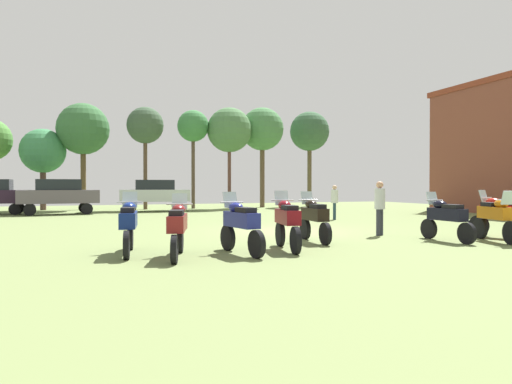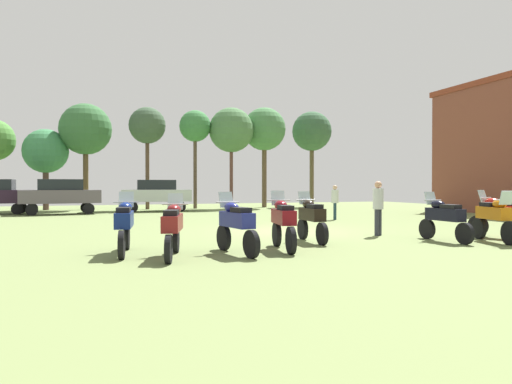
{
  "view_description": "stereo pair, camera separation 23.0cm",
  "coord_description": "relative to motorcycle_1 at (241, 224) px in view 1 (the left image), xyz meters",
  "views": [
    {
      "loc": [
        -6.71,
        -15.11,
        1.64
      ],
      "look_at": [
        0.43,
        4.55,
        1.37
      ],
      "focal_mm": 32.48,
      "sensor_mm": 36.0,
      "label": 1
    },
    {
      "loc": [
        -6.49,
        -15.19,
        1.64
      ],
      "look_at": [
        0.43,
        4.55,
        1.37
      ],
      "focal_mm": 32.48,
      "sensor_mm": 36.0,
      "label": 2
    }
  ],
  "objects": [
    {
      "name": "car_1",
      "position": [
        -5.02,
        18.14,
        0.45
      ],
      "size": [
        4.47,
        2.25,
        2.0
      ],
      "rotation": [
        0.0,
        0.0,
        1.68
      ],
      "color": "black",
      "rests_on": "ground"
    },
    {
      "name": "tree_7",
      "position": [
        13.22,
        22.83,
        5.19
      ],
      "size": [
        3.13,
        3.13,
        7.55
      ],
      "color": "brown",
      "rests_on": "ground"
    },
    {
      "name": "tree_8",
      "position": [
        -3.73,
        23.27,
        4.75
      ],
      "size": [
        3.49,
        3.49,
        7.26
      ],
      "color": "brown",
      "rests_on": "ground"
    },
    {
      "name": "person_1",
      "position": [
        7.69,
        9.08,
        0.24
      ],
      "size": [
        0.47,
        0.47,
        1.66
      ],
      "rotation": [
        0.0,
        0.0,
        1.02
      ],
      "color": "#1F3745",
      "rests_on": "ground"
    },
    {
      "name": "tree_3",
      "position": [
        6.27,
        21.9,
        4.95
      ],
      "size": [
        3.25,
        3.25,
        7.32
      ],
      "color": "brown",
      "rests_on": "ground"
    },
    {
      "name": "motorcycle_5",
      "position": [
        -1.52,
        -0.05,
        -0.01
      ],
      "size": [
        0.8,
        2.18,
        1.45
      ],
      "rotation": [
        0.0,
        0.0,
        -0.26
      ],
      "color": "black",
      "rests_on": "ground"
    },
    {
      "name": "motorcycle_2",
      "position": [
        2.74,
        1.53,
        -0.01
      ],
      "size": [
        0.62,
        2.08,
        1.46
      ],
      "rotation": [
        0.0,
        0.0,
        -0.06
      ],
      "color": "black",
      "rests_on": "ground"
    },
    {
      "name": "motorcycle_4",
      "position": [
        6.45,
        0.36,
        -0.01
      ],
      "size": [
        0.62,
        2.11,
        1.45
      ],
      "rotation": [
        0.0,
        0.0,
        0.02
      ],
      "color": "black",
      "rests_on": "ground"
    },
    {
      "name": "car_2",
      "position": [
        0.55,
        19.35,
        0.45
      ],
      "size": [
        4.41,
        2.09,
        2.0
      ],
      "rotation": [
        0.0,
        0.0,
        1.5
      ],
      "color": "black",
      "rests_on": "ground"
    },
    {
      "name": "tree_2",
      "position": [
        3.67,
        22.24,
        5.1
      ],
      "size": [
        2.25,
        2.25,
        7.04
      ],
      "color": "brown",
      "rests_on": "ground"
    },
    {
      "name": "ground_plane",
      "position": [
        3.29,
        4.65,
        -0.73
      ],
      "size": [
        44.0,
        52.0,
        0.02
      ],
      "color": "olive"
    },
    {
      "name": "tree_1",
      "position": [
        0.31,
        22.22,
        5.02
      ],
      "size": [
        2.52,
        2.52,
        7.08
      ],
      "color": "brown",
      "rests_on": "ground"
    },
    {
      "name": "tree_5",
      "position": [
        -6.27,
        23.6,
        3.21
      ],
      "size": [
        2.96,
        2.96,
        5.45
      ],
      "color": "brown",
      "rests_on": "ground"
    },
    {
      "name": "tree_6",
      "position": [
        9.03,
        22.42,
        5.15
      ],
      "size": [
        3.25,
        3.25,
        7.56
      ],
      "color": "brown",
      "rests_on": "ground"
    },
    {
      "name": "motorcycle_1",
      "position": [
        0.0,
        0.0,
        0.0
      ],
      "size": [
        0.67,
        2.12,
        1.48
      ],
      "rotation": [
        0.0,
        0.0,
        0.16
      ],
      "color": "black",
      "rests_on": "ground"
    },
    {
      "name": "person_2",
      "position": [
        5.56,
        2.38,
        0.32
      ],
      "size": [
        0.45,
        0.45,
        1.78
      ],
      "rotation": [
        0.0,
        0.0,
        0.43
      ],
      "color": "#303240",
      "rests_on": "ground"
    },
    {
      "name": "motorcycle_8",
      "position": [
        8.78,
        0.51,
        0.01
      ],
      "size": [
        0.79,
        2.18,
        1.49
      ],
      "rotation": [
        0.0,
        0.0,
        0.26
      ],
      "color": "black",
      "rests_on": "ground"
    },
    {
      "name": "motorcycle_6",
      "position": [
        7.73,
        -0.21,
        0.01
      ],
      "size": [
        0.77,
        2.12,
        1.49
      ],
      "rotation": [
        0.0,
        0.0,
        2.88
      ],
      "color": "black",
      "rests_on": "ground"
    },
    {
      "name": "motorcycle_7",
      "position": [
        1.32,
        0.26,
        0.01
      ],
      "size": [
        0.66,
        2.16,
        1.5
      ],
      "rotation": [
        0.0,
        0.0,
        -0.15
      ],
      "color": "black",
      "rests_on": "ground"
    },
    {
      "name": "motorcycle_3",
      "position": [
        -2.51,
        0.88,
        0.01
      ],
      "size": [
        0.65,
        2.26,
        1.48
      ],
      "rotation": [
        0.0,
        0.0,
        -0.13
      ],
      "color": "black",
      "rests_on": "ground"
    }
  ]
}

